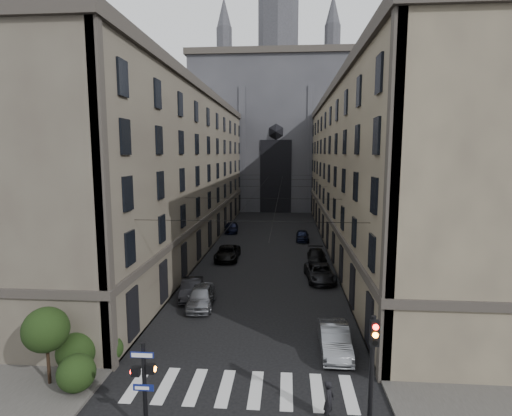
% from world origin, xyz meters
% --- Properties ---
extents(sidewalk_left, '(7.00, 80.00, 0.15)m').
position_xyz_m(sidewalk_left, '(-10.50, 36.00, 0.07)').
color(sidewalk_left, '#383533').
rests_on(sidewalk_left, ground).
extents(sidewalk_right, '(7.00, 80.00, 0.15)m').
position_xyz_m(sidewalk_right, '(10.50, 36.00, 0.07)').
color(sidewalk_right, '#383533').
rests_on(sidewalk_right, ground).
extents(zebra_crossing, '(11.00, 3.20, 0.01)m').
position_xyz_m(zebra_crossing, '(0.00, 5.00, 0.01)').
color(zebra_crossing, beige).
rests_on(zebra_crossing, ground).
extents(building_left, '(13.60, 60.60, 18.85)m').
position_xyz_m(building_left, '(-13.44, 36.00, 9.34)').
color(building_left, '#4A4239').
rests_on(building_left, ground).
extents(building_right, '(13.60, 60.60, 18.85)m').
position_xyz_m(building_right, '(13.44, 36.00, 9.34)').
color(building_right, brown).
rests_on(building_right, ground).
extents(gothic_tower, '(35.00, 23.00, 58.00)m').
position_xyz_m(gothic_tower, '(0.00, 74.96, 17.80)').
color(gothic_tower, '#2D2D33').
rests_on(gothic_tower, ground).
extents(pedestrian_signal_left, '(1.02, 0.38, 4.00)m').
position_xyz_m(pedestrian_signal_left, '(-3.51, 1.50, 2.32)').
color(pedestrian_signal_left, black).
rests_on(pedestrian_signal_left, ground).
extents(traffic_light_right, '(0.34, 0.50, 5.20)m').
position_xyz_m(traffic_light_right, '(5.60, 1.92, 3.29)').
color(traffic_light_right, black).
rests_on(traffic_light_right, ground).
extents(shrub_cluster, '(3.90, 4.40, 3.90)m').
position_xyz_m(shrub_cluster, '(-8.72, 5.01, 1.80)').
color(shrub_cluster, black).
rests_on(shrub_cluster, sidewalk_left).
extents(tram_wires, '(14.00, 60.00, 0.43)m').
position_xyz_m(tram_wires, '(0.00, 35.63, 7.25)').
color(tram_wires, black).
rests_on(tram_wires, ground).
extents(car_left_near, '(2.24, 4.81, 1.59)m').
position_xyz_m(car_left_near, '(-4.20, 15.30, 0.80)').
color(car_left_near, slate).
rests_on(car_left_near, ground).
extents(car_left_midnear, '(2.17, 4.68, 1.48)m').
position_xyz_m(car_left_midnear, '(-5.37, 17.09, 0.74)').
color(car_left_midnear, black).
rests_on(car_left_midnear, ground).
extents(car_left_midfar, '(2.50, 5.30, 1.47)m').
position_xyz_m(car_left_midfar, '(-4.20, 28.79, 0.73)').
color(car_left_midfar, black).
rests_on(car_left_midfar, ground).
extents(car_left_far, '(2.35, 4.87, 1.37)m').
position_xyz_m(car_left_far, '(-5.88, 43.94, 0.68)').
color(car_left_far, black).
rests_on(car_left_far, ground).
extents(car_right_near, '(1.68, 4.76, 1.57)m').
position_xyz_m(car_right_near, '(5.02, 9.06, 0.78)').
color(car_right_near, slate).
rests_on(car_right_near, ground).
extents(car_right_midnear, '(2.83, 5.42, 1.46)m').
position_xyz_m(car_right_midnear, '(5.24, 22.31, 0.73)').
color(car_right_midnear, black).
rests_on(car_right_midnear, ground).
extents(car_right_midfar, '(1.94, 4.68, 1.35)m').
position_xyz_m(car_right_midfar, '(5.41, 28.31, 0.68)').
color(car_right_midfar, black).
rests_on(car_right_midfar, ground).
extents(car_right_far, '(1.74, 4.13, 1.40)m').
position_xyz_m(car_right_far, '(4.28, 38.86, 0.70)').
color(car_right_far, black).
rests_on(car_right_far, ground).
extents(pedestrian, '(0.62, 0.76, 1.79)m').
position_xyz_m(pedestrian, '(4.08, 3.00, 0.90)').
color(pedestrian, black).
rests_on(pedestrian, ground).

